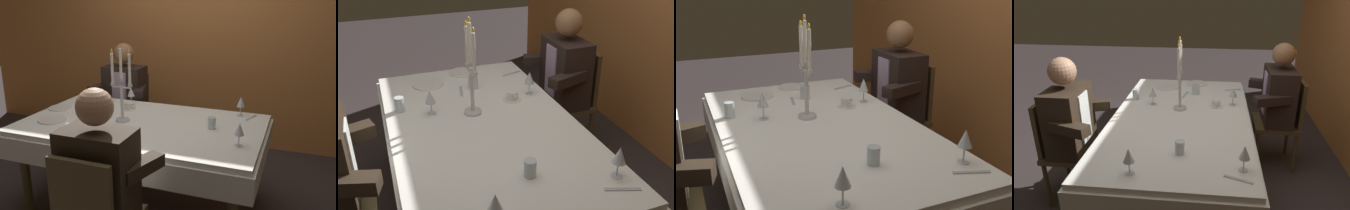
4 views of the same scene
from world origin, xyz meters
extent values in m
cube|color=white|center=(0.00, 0.00, 0.72)|extent=(1.90, 1.10, 0.04)
cube|color=white|center=(0.00, 0.00, 0.61)|extent=(1.94, 1.14, 0.18)
cylinder|color=brown|center=(-0.83, -0.43, 0.35)|extent=(0.07, 0.07, 0.70)
cylinder|color=brown|center=(-0.83, 0.43, 0.35)|extent=(0.07, 0.07, 0.70)
cylinder|color=silver|center=(-0.16, -0.02, 0.75)|extent=(0.11, 0.11, 0.02)
cylinder|color=silver|center=(-0.16, -0.02, 0.90)|extent=(0.02, 0.02, 0.28)
cylinder|color=silver|center=(-0.16, -0.02, 1.08)|extent=(0.04, 0.04, 0.02)
cylinder|color=white|center=(-0.16, -0.02, 1.21)|extent=(0.02, 0.02, 0.23)
ellipsoid|color=yellow|center=(-0.16, -0.02, 1.34)|extent=(0.02, 0.02, 0.03)
cylinder|color=silver|center=(-0.12, -0.02, 1.02)|extent=(0.08, 0.01, 0.01)
cylinder|color=silver|center=(-0.08, -0.02, 1.04)|extent=(0.04, 0.04, 0.02)
cylinder|color=white|center=(-0.08, -0.02, 1.17)|extent=(0.02, 0.02, 0.23)
ellipsoid|color=yellow|center=(-0.08, -0.02, 1.30)|extent=(0.02, 0.02, 0.03)
cylinder|color=silver|center=(-0.20, -0.02, 1.02)|extent=(0.08, 0.01, 0.01)
cylinder|color=silver|center=(-0.23, -0.02, 1.04)|extent=(0.04, 0.04, 0.02)
cylinder|color=white|center=(-0.23, -0.02, 1.17)|extent=(0.02, 0.02, 0.23)
ellipsoid|color=yellow|center=(-0.23, -0.02, 1.30)|extent=(0.02, 0.02, 0.03)
cylinder|color=white|center=(-0.70, -0.21, 0.75)|extent=(0.23, 0.23, 0.01)
cylinder|color=white|center=(-0.83, 0.08, 0.75)|extent=(0.20, 0.20, 0.01)
cylinder|color=silver|center=(-0.30, 0.43, 0.74)|extent=(0.06, 0.06, 0.00)
cylinder|color=silver|center=(-0.30, 0.43, 0.78)|extent=(0.01, 0.01, 0.07)
cone|color=silver|center=(-0.30, 0.43, 0.86)|extent=(0.07, 0.07, 0.08)
cylinder|color=maroon|center=(-0.30, 0.43, 0.84)|extent=(0.04, 0.04, 0.03)
cylinder|color=silver|center=(-0.24, -0.27, 0.74)|extent=(0.06, 0.06, 0.00)
cylinder|color=silver|center=(-0.24, -0.27, 0.78)|extent=(0.01, 0.01, 0.07)
cone|color=silver|center=(-0.24, -0.27, 0.86)|extent=(0.07, 0.07, 0.08)
cylinder|color=#E0D172|center=(-0.24, -0.27, 0.84)|extent=(0.04, 0.04, 0.03)
cylinder|color=silver|center=(0.71, 0.45, 0.74)|extent=(0.06, 0.06, 0.00)
cylinder|color=silver|center=(0.71, 0.45, 0.78)|extent=(0.01, 0.01, 0.07)
cone|color=silver|center=(0.71, 0.45, 0.86)|extent=(0.07, 0.07, 0.08)
cylinder|color=#E0D172|center=(0.71, 0.45, 0.84)|extent=(0.04, 0.04, 0.03)
cylinder|color=silver|center=(0.81, -0.21, 0.74)|extent=(0.06, 0.06, 0.00)
cylinder|color=silver|center=(0.81, -0.21, 0.78)|extent=(0.01, 0.01, 0.07)
cone|color=silver|center=(0.81, -0.21, 0.86)|extent=(0.07, 0.07, 0.08)
cylinder|color=silver|center=(0.56, 0.06, 0.78)|extent=(0.06, 0.06, 0.09)
cylinder|color=silver|center=(-0.53, 0.09, 0.79)|extent=(0.07, 0.07, 0.10)
cylinder|color=silver|center=(-0.35, -0.45, 0.79)|extent=(0.06, 0.06, 0.10)
cylinder|color=white|center=(-0.25, 0.28, 0.74)|extent=(0.12, 0.12, 0.01)
cylinder|color=white|center=(-0.25, 0.28, 0.77)|extent=(0.08, 0.08, 0.05)
torus|color=white|center=(-0.20, 0.28, 0.78)|extent=(0.04, 0.01, 0.04)
cube|color=#B7B7BC|center=(-0.69, 0.45, 0.74)|extent=(0.07, 0.17, 0.01)
cube|color=#B7B7BC|center=(0.80, 0.42, 0.74)|extent=(0.07, 0.17, 0.01)
cube|color=#B7B7BC|center=(-0.50, -0.01, 0.74)|extent=(0.17, 0.05, 0.01)
cylinder|color=brown|center=(-0.78, 0.70, 0.21)|extent=(0.04, 0.04, 0.42)
cylinder|color=brown|center=(-0.42, 0.70, 0.21)|extent=(0.04, 0.04, 0.42)
cylinder|color=brown|center=(-0.78, 1.06, 0.21)|extent=(0.04, 0.04, 0.42)
cylinder|color=brown|center=(-0.42, 1.06, 0.21)|extent=(0.04, 0.04, 0.42)
cube|color=brown|center=(-0.60, 0.88, 0.44)|extent=(0.42, 0.42, 0.04)
cube|color=brown|center=(-0.60, 1.07, 0.68)|extent=(0.38, 0.04, 0.44)
cube|color=#2D211D|center=(-0.60, 0.88, 0.73)|extent=(0.42, 0.26, 0.54)
cube|color=#C3A6CF|center=(-0.60, 0.75, 0.76)|extent=(0.16, 0.01, 0.40)
sphere|color=#9E6C48|center=(-0.60, 0.88, 1.14)|extent=(0.21, 0.21, 0.21)
cube|color=#2D211D|center=(-0.82, 0.78, 0.77)|extent=(0.19, 0.34, 0.08)
cube|color=#2D211D|center=(-0.38, 0.78, 0.77)|extent=(0.19, 0.34, 0.08)
cube|color=white|center=(0.13, -0.75, 0.76)|extent=(0.16, 0.01, 0.40)
camera|label=1|loc=(1.16, -2.51, 1.71)|focal=39.18mm
camera|label=2|loc=(1.89, -0.56, 1.87)|focal=40.13mm
camera|label=3|loc=(2.01, -0.72, 1.57)|focal=42.35mm
camera|label=4|loc=(2.28, 0.26, 1.80)|focal=33.31mm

